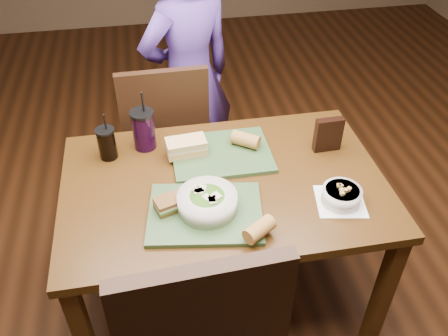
{
  "coord_description": "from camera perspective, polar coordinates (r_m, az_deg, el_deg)",
  "views": [
    {
      "loc": [
        -0.26,
        -1.42,
        2.01
      ],
      "look_at": [
        0.0,
        0.0,
        0.82
      ],
      "focal_mm": 38.0,
      "sensor_mm": 36.0,
      "label": 1
    }
  ],
  "objects": [
    {
      "name": "salad_bowl",
      "position": [
        1.75,
        -2.03,
        -3.98
      ],
      "size": [
        0.22,
        0.22,
        0.07
      ],
      "color": "silver",
      "rests_on": "tray_near"
    },
    {
      "name": "sandwich_near",
      "position": [
        1.77,
        -6.57,
        -4.31
      ],
      "size": [
        0.12,
        0.1,
        0.05
      ],
      "color": "#593819",
      "rests_on": "tray_near"
    },
    {
      "name": "baguette_far",
      "position": [
        2.06,
        2.63,
        3.41
      ],
      "size": [
        0.13,
        0.12,
        0.06
      ],
      "primitive_type": "cylinder",
      "rotation": [
        0.0,
        1.57,
        -0.62
      ],
      "color": "#AD7533",
      "rests_on": "tray_far"
    },
    {
      "name": "cup_berry",
      "position": [
        2.07,
        -9.65,
        4.6
      ],
      "size": [
        0.1,
        0.1,
        0.28
      ],
      "color": "black",
      "rests_on": "dining_table"
    },
    {
      "name": "soup_bowl",
      "position": [
        1.86,
        13.95,
        -3.21
      ],
      "size": [
        0.21,
        0.21,
        0.07
      ],
      "color": "white",
      "rests_on": "dining_table"
    },
    {
      "name": "cup_cola",
      "position": [
        2.05,
        -13.91,
        2.91
      ],
      "size": [
        0.08,
        0.08,
        0.22
      ],
      "color": "black",
      "rests_on": "dining_table"
    },
    {
      "name": "ground",
      "position": [
        2.47,
        0.0,
        -14.85
      ],
      "size": [
        6.0,
        6.0,
        0.0
      ],
      "primitive_type": "plane",
      "color": "#381C0B",
      "rests_on": "ground"
    },
    {
      "name": "tray_near",
      "position": [
        1.77,
        -2.27,
        -5.47
      ],
      "size": [
        0.46,
        0.38,
        0.02
      ],
      "primitive_type": "cube",
      "rotation": [
        0.0,
        0.0,
        -0.16
      ],
      "color": "#304C28",
      "rests_on": "dining_table"
    },
    {
      "name": "tray_far",
      "position": [
        2.04,
        -0.32,
        1.73
      ],
      "size": [
        0.42,
        0.32,
        0.02
      ],
      "primitive_type": "cube",
      "rotation": [
        0.0,
        0.0,
        -0.0
      ],
      "color": "#304C28",
      "rests_on": "dining_table"
    },
    {
      "name": "chair_far",
      "position": [
        2.52,
        -6.94,
        3.77
      ],
      "size": [
        0.43,
        0.43,
        0.99
      ],
      "color": "black",
      "rests_on": "ground"
    },
    {
      "name": "diner",
      "position": [
        2.6,
        -4.23,
        10.57
      ],
      "size": [
        0.65,
        0.56,
        1.51
      ],
      "primitive_type": "imported",
      "rotation": [
        0.0,
        0.0,
        3.56
      ],
      "color": "#4B2F83",
      "rests_on": "ground"
    },
    {
      "name": "baguette_near",
      "position": [
        1.66,
        4.27,
        -7.37
      ],
      "size": [
        0.13,
        0.11,
        0.06
      ],
      "primitive_type": "cylinder",
      "rotation": [
        0.0,
        1.57,
        0.59
      ],
      "color": "#AD7533",
      "rests_on": "tray_near"
    },
    {
      "name": "sandwich_far",
      "position": [
        2.02,
        -4.57,
        2.58
      ],
      "size": [
        0.18,
        0.11,
        0.07
      ],
      "color": "tan",
      "rests_on": "tray_far"
    },
    {
      "name": "chip_bag",
      "position": [
        2.08,
        12.42,
        3.95
      ],
      "size": [
        0.12,
        0.04,
        0.16
      ],
      "primitive_type": "cube",
      "rotation": [
        0.0,
        0.0,
        0.03
      ],
      "color": "black",
      "rests_on": "dining_table"
    },
    {
      "name": "dining_table",
      "position": [
        1.97,
        0.0,
        -3.6
      ],
      "size": [
        1.3,
        0.85,
        0.75
      ],
      "color": "#41270D",
      "rests_on": "ground"
    }
  ]
}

